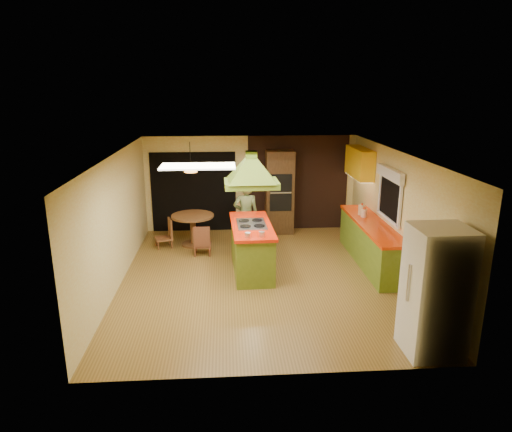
{
  "coord_description": "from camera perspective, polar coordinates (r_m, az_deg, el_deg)",
  "views": [
    {
      "loc": [
        -0.66,
        -8.51,
        3.73
      ],
      "look_at": [
        -0.05,
        0.49,
        1.15
      ],
      "focal_mm": 32.0,
      "sensor_mm": 36.0,
      "label": 1
    }
  ],
  "objects": [
    {
      "name": "brick_panel",
      "position": [
        12.15,
        5.25,
        4.12
      ],
      "size": [
        2.64,
        0.03,
        2.5
      ],
      "primitive_type": "cube",
      "color": "#381E14",
      "rests_on": "ground"
    },
    {
      "name": "room_walls",
      "position": [
        8.89,
        0.52,
        -0.24
      ],
      "size": [
        5.5,
        6.5,
        6.5
      ],
      "color": "beige",
      "rests_on": "ground"
    },
    {
      "name": "window_right",
      "position": [
        9.72,
        16.43,
        3.68
      ],
      "size": [
        0.12,
        1.35,
        1.06
      ],
      "color": "black",
      "rests_on": "room_walls"
    },
    {
      "name": "range_hood",
      "position": [
        9.04,
        -0.59,
        6.53
      ],
      "size": [
        1.09,
        0.8,
        0.8
      ],
      "rotation": [
        0.0,
        0.0,
        0.02
      ],
      "color": "#5E7B1E",
      "rests_on": "ceiling_plane"
    },
    {
      "name": "chair_left",
      "position": [
        11.09,
        -11.5,
        -2.13
      ],
      "size": [
        0.47,
        0.47,
        0.69
      ],
      "primitive_type": null,
      "rotation": [
        0.0,
        0.0,
        -1.27
      ],
      "color": "brown",
      "rests_on": "ground"
    },
    {
      "name": "wall_oven",
      "position": [
        11.84,
        2.95,
        3.01
      ],
      "size": [
        0.72,
        0.6,
        2.16
      ],
      "rotation": [
        0.0,
        0.0,
        -0.01
      ],
      "color": "#4C3118",
      "rests_on": "ground"
    },
    {
      "name": "chair_near",
      "position": [
        10.48,
        -6.72,
        -2.94
      ],
      "size": [
        0.39,
        0.39,
        0.71
      ],
      "primitive_type": null,
      "rotation": [
        0.0,
        0.0,
        3.13
      ],
      "color": "brown",
      "rests_on": "ground"
    },
    {
      "name": "kitchen_island",
      "position": [
        9.48,
        -0.56,
        -3.91
      ],
      "size": [
        0.88,
        2.04,
        1.02
      ],
      "rotation": [
        0.0,
        0.0,
        0.04
      ],
      "color": "olive",
      "rests_on": "ground"
    },
    {
      "name": "upper_cabinets",
      "position": [
        11.33,
        12.82,
        6.52
      ],
      "size": [
        0.34,
        1.4,
        0.7
      ],
      "primitive_type": "cube",
      "color": "yellow",
      "rests_on": "room_walls"
    },
    {
      "name": "canister_large",
      "position": [
        10.57,
        13.08,
        0.76
      ],
      "size": [
        0.19,
        0.19,
        0.23
      ],
      "primitive_type": "cylinder",
      "rotation": [
        0.0,
        0.0,
        0.26
      ],
      "color": "beige",
      "rests_on": "right_counter"
    },
    {
      "name": "ceiling_plane",
      "position": [
        8.62,
        0.54,
        7.76
      ],
      "size": [
        6.5,
        6.5,
        0.0
      ],
      "primitive_type": "plane",
      "rotation": [
        3.14,
        0.0,
        0.0
      ],
      "color": "silver",
      "rests_on": "room_walls"
    },
    {
      "name": "dining_table",
      "position": [
        11.06,
        -7.89,
        -0.99
      ],
      "size": [
        1.02,
        1.02,
        0.76
      ],
      "rotation": [
        0.0,
        0.0,
        -0.07
      ],
      "color": "brown",
      "rests_on": "ground"
    },
    {
      "name": "right_counter",
      "position": [
        10.17,
        14.17,
        -3.3
      ],
      "size": [
        0.62,
        3.05,
        0.92
      ],
      "color": "olive",
      "rests_on": "ground"
    },
    {
      "name": "canister_small",
      "position": [
        10.4,
        13.37,
        0.31
      ],
      "size": [
        0.16,
        0.16,
        0.16
      ],
      "primitive_type": "cylinder",
      "rotation": [
        0.0,
        0.0,
        -0.41
      ],
      "color": "beige",
      "rests_on": "right_counter"
    },
    {
      "name": "pendant_lamp",
      "position": [
        10.74,
        -8.17,
        5.99
      ],
      "size": [
        0.35,
        0.35,
        0.2
      ],
      "primitive_type": "cone",
      "rotation": [
        0.0,
        0.0,
        0.14
      ],
      "color": "#FF9E3F",
      "rests_on": "ceiling_plane"
    },
    {
      "name": "nook_opening",
      "position": [
        12.07,
        -7.79,
        2.98
      ],
      "size": [
        2.2,
        0.03,
        2.1
      ],
      "primitive_type": "cube",
      "color": "black",
      "rests_on": "ground"
    },
    {
      "name": "fluor_panel",
      "position": [
        7.43,
        -7.28,
        6.18
      ],
      "size": [
        1.2,
        0.6,
        0.03
      ],
      "primitive_type": "cube",
      "color": "white",
      "rests_on": "ceiling_plane"
    },
    {
      "name": "ground",
      "position": [
        9.31,
        0.5,
        -7.65
      ],
      "size": [
        6.5,
        6.5,
        0.0
      ],
      "primitive_type": "plane",
      "color": "olive",
      "rests_on": "ground"
    },
    {
      "name": "man",
      "position": [
        10.68,
        -1.26,
        0.08
      ],
      "size": [
        0.61,
        0.42,
        1.62
      ],
      "primitive_type": "imported",
      "rotation": [
        0.0,
        0.0,
        3.2
      ],
      "color": "#536033",
      "rests_on": "ground"
    },
    {
      "name": "refrigerator",
      "position": [
        6.97,
        21.55,
        -8.79
      ],
      "size": [
        0.79,
        0.74,
        1.89
      ],
      "primitive_type": "cube",
      "rotation": [
        0.0,
        0.0,
        0.01
      ],
      "color": "white",
      "rests_on": "ground"
    },
    {
      "name": "canister_medium",
      "position": [
        10.42,
        13.33,
        0.38
      ],
      "size": [
        0.15,
        0.15,
        0.18
      ],
      "primitive_type": "cylinder",
      "rotation": [
        0.0,
        0.0,
        0.24
      ],
      "color": "#FFF4CD",
      "rests_on": "right_counter"
    }
  ]
}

